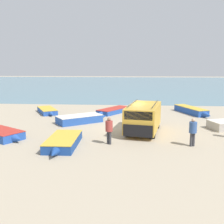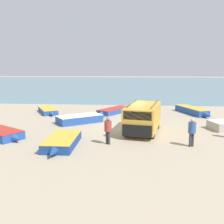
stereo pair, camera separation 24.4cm
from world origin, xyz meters
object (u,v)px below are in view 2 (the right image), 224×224
object	(u,v)px
fishing_rowboat_2	(114,111)
fishing_rowboat_6	(48,111)
fisherman_1	(108,128)
fishing_rowboat_0	(3,134)
fishing_rowboat_4	(81,119)
fisherman_2	(192,130)
parked_van	(143,117)
fishing_rowboat_3	(62,142)
fishing_rowboat_1	(193,111)

from	to	relation	value
fishing_rowboat_2	fishing_rowboat_6	distance (m)	6.78
fishing_rowboat_2	fisherman_1	distance (m)	10.87
fishing_rowboat_0	fishing_rowboat_4	distance (m)	6.83
fishing_rowboat_2	fishing_rowboat_4	world-z (taller)	fishing_rowboat_4
fishing_rowboat_2	fisherman_2	distance (m)	12.25
parked_van	fisherman_2	world-z (taller)	parked_van
fishing_rowboat_3	fisherman_1	bearing A→B (deg)	102.40
fishing_rowboat_6	fisherman_1	bearing A→B (deg)	6.13
fishing_rowboat_0	fisherman_2	bearing A→B (deg)	29.08
fishing_rowboat_6	fishing_rowboat_3	bearing A→B (deg)	-6.73
fishing_rowboat_3	fisherman_1	size ratio (longest dim) A/B	2.62
fishing_rowboat_1	fishing_rowboat_6	distance (m)	14.79
fishing_rowboat_1	fishing_rowboat_4	xyz separation A→B (m)	(-10.46, -5.01, 0.00)
fishing_rowboat_4	fisherman_1	distance (m)	6.78
parked_van	fisherman_2	xyz separation A→B (m)	(2.83, -3.23, -0.09)
fishing_rowboat_1	fishing_rowboat_4	bearing A→B (deg)	-85.93
parked_van	fishing_rowboat_6	xyz separation A→B (m)	(-9.51, 7.04, -0.87)
fishing_rowboat_0	fishing_rowboat_6	xyz separation A→B (m)	(-0.04, 9.51, -0.03)
fishing_rowboat_6	fisherman_1	size ratio (longest dim) A/B	2.51
fishing_rowboat_1	fishing_rowboat_2	bearing A→B (deg)	-109.84
parked_van	fishing_rowboat_3	bearing A→B (deg)	-41.50
fisherman_2	parked_van	bearing A→B (deg)	17.86
fishing_rowboat_6	fisherman_1	xyz separation A→B (m)	(7.27, -10.22, 0.76)
fisherman_1	fishing_rowboat_1	bearing A→B (deg)	-179.26
fishing_rowboat_6	fishing_rowboat_4	bearing A→B (deg)	16.66
fisherman_2	fishing_rowboat_0	bearing A→B (deg)	63.07
fishing_rowboat_2	fishing_rowboat_1	bearing A→B (deg)	124.07
fishing_rowboat_3	fishing_rowboat_6	distance (m)	11.79
fishing_rowboat_0	fisherman_1	xyz separation A→B (m)	(7.23, -0.72, 0.73)
fishing_rowboat_2	fishing_rowboat_4	bearing A→B (deg)	5.29
fisherman_1	fishing_rowboat_4	bearing A→B (deg)	-119.10
fishing_rowboat_3	fishing_rowboat_6	world-z (taller)	fishing_rowboat_3
fishing_rowboat_6	fisherman_2	size ratio (longest dim) A/B	2.47
fishing_rowboat_4	fisherman_2	xyz separation A→B (m)	(8.04, -6.10, 0.71)
fishing_rowboat_0	fisherman_1	world-z (taller)	fisherman_1
fishing_rowboat_4	fishing_rowboat_6	world-z (taller)	fishing_rowboat_4
fishing_rowboat_1	fishing_rowboat_2	world-z (taller)	fishing_rowboat_1
fishing_rowboat_3	parked_van	bearing A→B (deg)	126.40
fisherman_1	fishing_rowboat_0	bearing A→B (deg)	-60.83
fisherman_1	fisherman_2	xyz separation A→B (m)	(5.08, -0.04, 0.02)
fishing_rowboat_0	fishing_rowboat_4	xyz separation A→B (m)	(4.27, 5.34, 0.04)
fishing_rowboat_3	fishing_rowboat_4	distance (m)	6.73
parked_van	fishing_rowboat_1	xyz separation A→B (m)	(5.25, 7.88, -0.80)
fishing_rowboat_0	fisherman_1	size ratio (longest dim) A/B	2.16
fishing_rowboat_1	fishing_rowboat_3	bearing A→B (deg)	-62.66
fishing_rowboat_1	fisherman_1	world-z (taller)	fisherman_1
fishing_rowboat_0	fishing_rowboat_6	size ratio (longest dim) A/B	0.86
fisherman_1	fisherman_2	bearing A→B (deg)	124.36
parked_van	fishing_rowboat_4	world-z (taller)	parked_van
fishing_rowboat_2	fisherman_1	bearing A→B (deg)	35.11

